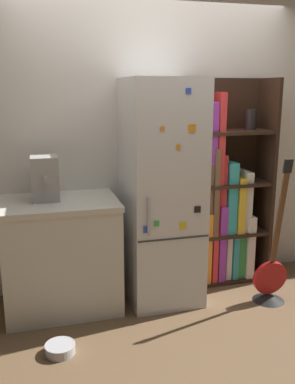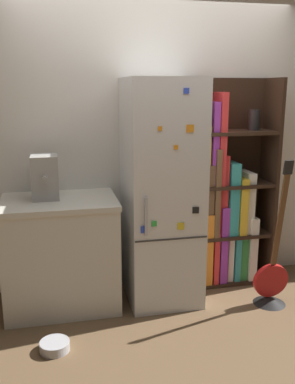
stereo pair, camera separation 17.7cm
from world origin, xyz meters
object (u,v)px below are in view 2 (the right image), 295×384
(espresso_machine, at_px, (45,177))
(pet_bowl, at_px, (55,346))
(guitar, at_px, (271,284))
(bookshelf, at_px, (226,202))
(refrigerator, at_px, (161,192))

(espresso_machine, height_order, pet_bowl, espresso_machine)
(espresso_machine, bearing_deg, guitar, -13.60)
(bookshelf, bearing_deg, espresso_machine, -176.05)
(refrigerator, distance_m, pet_bowl, 1.44)
(espresso_machine, xyz_separation_m, guitar, (1.80, -0.44, -0.91))
(espresso_machine, distance_m, pet_bowl, 1.28)
(espresso_machine, bearing_deg, bookshelf, 3.95)
(refrigerator, bearing_deg, guitar, -22.80)
(bookshelf, relative_size, pet_bowl, 8.91)
(pet_bowl, bearing_deg, guitar, 9.18)
(refrigerator, xyz_separation_m, guitar, (0.86, -0.36, -0.75))
(refrigerator, distance_m, bookshelf, 0.70)
(guitar, distance_m, pet_bowl, 1.81)
(refrigerator, bearing_deg, pet_bowl, -144.77)
(pet_bowl, bearing_deg, bookshelf, 27.85)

